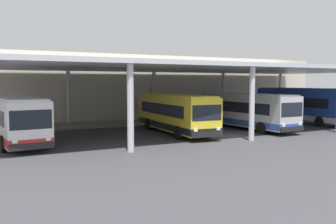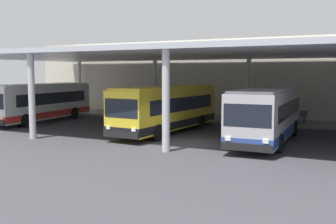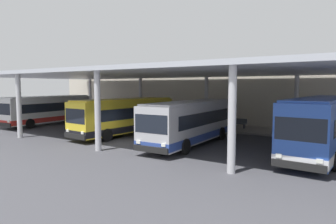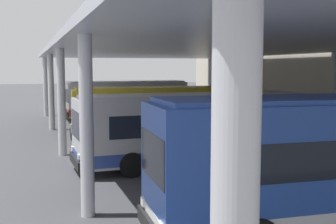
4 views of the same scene
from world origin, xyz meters
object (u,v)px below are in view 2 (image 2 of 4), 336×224
(trash_bin, at_px, (267,114))
(bus_nearest_bay, at_px, (41,102))
(bus_middle_bay, at_px, (268,114))
(bus_second_bay, at_px, (167,108))
(bench_waiting, at_px, (295,116))

(trash_bin, bearing_deg, bus_nearest_bay, -154.86)
(bus_middle_bay, xyz_separation_m, trash_bin, (-2.03, 9.20, -0.98))
(bus_second_bay, bearing_deg, bus_nearest_bay, 176.85)
(bus_nearest_bay, distance_m, bench_waiting, 20.75)
(trash_bin, bearing_deg, bus_middle_bay, -77.56)
(bench_waiting, height_order, trash_bin, trash_bin)
(bench_waiting, bearing_deg, bus_second_bay, -130.77)
(bench_waiting, distance_m, trash_bin, 2.30)
(bus_second_bay, xyz_separation_m, bench_waiting, (7.18, 8.33, -0.99))
(bus_nearest_bay, distance_m, bus_middle_bay, 19.05)
(bus_nearest_bay, height_order, bus_middle_bay, same)
(bus_nearest_bay, distance_m, trash_bin, 18.78)
(bus_middle_bay, height_order, bench_waiting, bus_middle_bay)
(bus_middle_bay, bearing_deg, bench_waiting, 88.41)
(bus_second_bay, bearing_deg, bench_waiting, 49.23)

